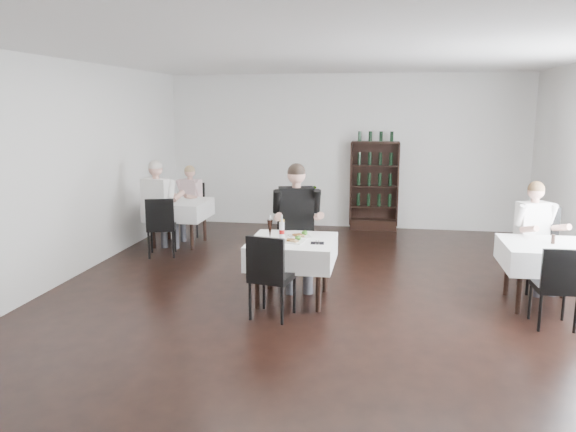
{
  "coord_description": "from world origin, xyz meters",
  "views": [
    {
      "loc": [
        0.78,
        -6.58,
        2.36
      ],
      "look_at": [
        -0.39,
        0.2,
        1.02
      ],
      "focal_mm": 35.0,
      "sensor_mm": 36.0,
      "label": 1
    }
  ],
  "objects_px": {
    "wine_shelf": "(374,187)",
    "diner_main": "(297,216)",
    "potted_tree": "(304,206)",
    "main_table": "(292,251)"
  },
  "relations": [
    {
      "from": "wine_shelf",
      "to": "main_table",
      "type": "bearing_deg",
      "value": -101.78
    },
    {
      "from": "wine_shelf",
      "to": "diner_main",
      "type": "distance_m",
      "value": 3.88
    },
    {
      "from": "potted_tree",
      "to": "diner_main",
      "type": "height_order",
      "value": "diner_main"
    },
    {
      "from": "wine_shelf",
      "to": "potted_tree",
      "type": "height_order",
      "value": "wine_shelf"
    },
    {
      "from": "potted_tree",
      "to": "main_table",
      "type": "bearing_deg",
      "value": -83.82
    },
    {
      "from": "main_table",
      "to": "diner_main",
      "type": "xyz_separation_m",
      "value": [
        -0.03,
        0.54,
        0.33
      ]
    },
    {
      "from": "wine_shelf",
      "to": "potted_tree",
      "type": "xyz_separation_m",
      "value": [
        -1.35,
        -0.11,
        -0.39
      ]
    },
    {
      "from": "potted_tree",
      "to": "wine_shelf",
      "type": "bearing_deg",
      "value": 4.83
    },
    {
      "from": "wine_shelf",
      "to": "diner_main",
      "type": "height_order",
      "value": "wine_shelf"
    },
    {
      "from": "diner_main",
      "to": "potted_tree",
      "type": "bearing_deg",
      "value": 96.64
    }
  ]
}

